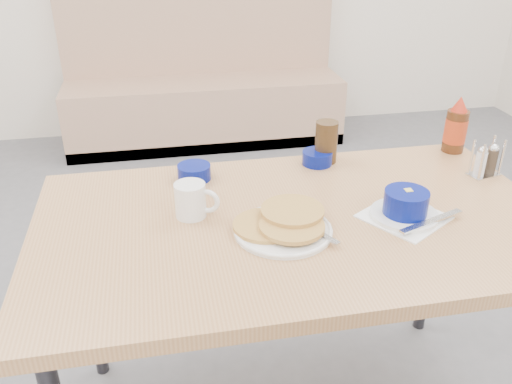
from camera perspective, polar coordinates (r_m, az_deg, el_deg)
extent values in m
cube|color=tan|center=(3.91, -5.38, 8.55)|extent=(1.90, 0.55, 0.45)
cube|color=tan|center=(3.99, -6.06, 16.28)|extent=(1.90, 0.12, 1.00)
cube|color=#2D2D33|center=(3.98, -5.27, 6.03)|extent=(1.90, 0.55, 0.08)
cube|color=tan|center=(1.47, 4.30, -3.41)|extent=(1.40, 0.80, 0.04)
cylinder|color=#2D2D33|center=(1.93, -17.15, -9.96)|extent=(0.04, 0.04, 0.72)
cylinder|color=#2D2D33|center=(2.14, 17.99, -5.99)|extent=(0.04, 0.04, 0.72)
cylinder|color=white|center=(1.39, 2.86, -4.05)|extent=(0.25, 0.25, 0.01)
cylinder|color=tan|center=(1.39, 0.97, -3.52)|extent=(0.17, 0.17, 0.01)
cylinder|color=tan|center=(1.37, 3.79, -3.60)|extent=(0.17, 0.17, 0.01)
cylinder|color=tan|center=(1.41, 3.86, -1.96)|extent=(0.17, 0.17, 0.01)
cube|color=silver|center=(1.37, 6.97, -4.46)|extent=(0.07, 0.11, 0.00)
cylinder|color=white|center=(1.46, -6.92, -0.84)|extent=(0.08, 0.08, 0.10)
cylinder|color=black|center=(1.44, -7.02, 0.65)|extent=(0.07, 0.07, 0.00)
torus|color=white|center=(1.44, -5.17, -0.98)|extent=(0.07, 0.04, 0.07)
cube|color=white|center=(1.51, 15.29, -2.54)|extent=(0.27, 0.27, 0.00)
cylinder|color=white|center=(1.51, 15.33, -2.29)|extent=(0.18, 0.18, 0.01)
cylinder|color=navy|center=(1.49, 15.50, -1.04)|extent=(0.12, 0.12, 0.06)
cylinder|color=white|center=(1.48, 15.63, -0.17)|extent=(0.10, 0.10, 0.01)
cube|color=#F4DB60|center=(1.48, 15.75, 0.09)|extent=(0.02, 0.02, 0.01)
cube|color=silver|center=(1.48, 18.00, -2.92)|extent=(0.21, 0.09, 0.01)
cylinder|color=navy|center=(1.67, -6.52, 2.09)|extent=(0.10, 0.10, 0.05)
cylinder|color=navy|center=(1.77, 6.46, 3.60)|extent=(0.10, 0.10, 0.04)
cylinder|color=#392612|center=(1.77, 7.40, 5.25)|extent=(0.09, 0.09, 0.14)
cube|color=silver|center=(1.83, 22.81, 1.73)|extent=(0.11, 0.08, 0.00)
cylinder|color=silver|center=(1.77, 22.68, 2.95)|extent=(0.01, 0.01, 0.11)
cylinder|color=silver|center=(1.83, 24.49, 3.35)|extent=(0.01, 0.01, 0.11)
cylinder|color=silver|center=(1.79, 21.77, 3.46)|extent=(0.01, 0.01, 0.11)
cylinder|color=silver|center=(1.85, 23.58, 3.85)|extent=(0.01, 0.01, 0.11)
cylinder|color=silver|center=(1.80, 22.54, 2.77)|extent=(0.03, 0.03, 0.08)
cylinder|color=#3F3326|center=(1.83, 23.53, 3.00)|extent=(0.03, 0.03, 0.08)
cylinder|color=#47230F|center=(1.96, 20.24, 6.03)|extent=(0.07, 0.07, 0.14)
cylinder|color=red|center=(1.96, 20.25, 6.10)|extent=(0.07, 0.07, 0.08)
cone|color=red|center=(1.93, 20.71, 8.69)|extent=(0.06, 0.06, 0.05)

